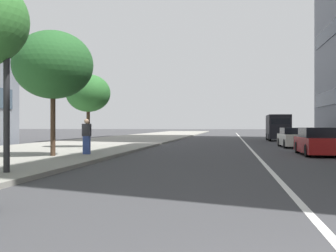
# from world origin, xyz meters

# --- Properties ---
(sidewalk_right_plaza) EXTENTS (160.00, 10.16, 0.15)m
(sidewalk_right_plaza) POSITION_xyz_m (30.00, 11.73, 0.07)
(sidewalk_right_plaza) COLOR gray
(sidewalk_right_plaza) RESTS_ON ground
(lane_centre_stripe) EXTENTS (110.00, 0.16, 0.01)m
(lane_centre_stripe) POSITION_xyz_m (35.00, 0.00, 0.00)
(lane_centre_stripe) COLOR silver
(lane_centre_stripe) RESTS_ON ground
(car_lead_in_lane) EXTENTS (4.68, 1.90, 1.41)m
(car_lead_in_lane) POSITION_xyz_m (19.84, -3.15, 0.67)
(car_lead_in_lane) COLOR maroon
(car_lead_in_lane) RESTS_ON ground
(car_following_behind) EXTENTS (4.28, 1.93, 1.37)m
(car_following_behind) POSITION_xyz_m (27.79, -3.09, 0.66)
(car_following_behind) COLOR beige
(car_following_behind) RESTS_ON ground
(delivery_van_ahead) EXTENTS (5.37, 2.24, 2.60)m
(delivery_van_ahead) POSITION_xyz_m (41.54, -3.49, 1.39)
(delivery_van_ahead) COLOR black
(delivery_van_ahead) RESTS_ON ground
(street_tree_mid_sidewalk) EXTENTS (3.58, 3.58, 5.60)m
(street_tree_mid_sidewalk) POSITION_xyz_m (15.46, 9.18, 4.22)
(street_tree_mid_sidewalk) COLOR #473323
(street_tree_mid_sidewalk) RESTS_ON sidewalk_right_plaza
(street_tree_far_plaza) EXTENTS (2.82, 2.82, 4.63)m
(street_tree_far_plaza) POSITION_xyz_m (23.48, 10.27, 3.57)
(street_tree_far_plaza) COLOR #473323
(street_tree_far_plaza) RESTS_ON sidewalk_right_plaza
(pedestrian_on_plaza) EXTENTS (0.28, 0.42, 1.68)m
(pedestrian_on_plaza) POSITION_xyz_m (16.79, 8.07, 1.00)
(pedestrian_on_plaza) COLOR #33478C
(pedestrian_on_plaza) RESTS_ON sidewalk_right_plaza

